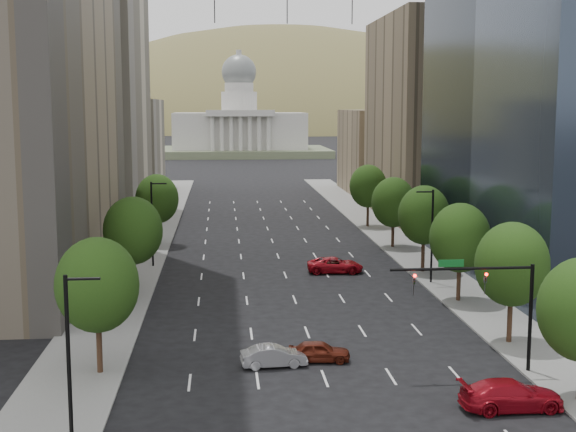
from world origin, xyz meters
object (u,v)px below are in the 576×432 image
object	(u,v)px
traffic_signal	(493,294)
car_red_near	(511,395)
car_silver	(274,356)
capitol	(239,130)
car_maroon	(319,351)
car_red_far	(335,265)

from	to	relation	value
traffic_signal	car_red_near	bearing A→B (deg)	-98.27
car_red_near	car_silver	world-z (taller)	car_red_near
capitol	car_red_near	distance (m)	225.87
traffic_signal	capitol	bearing A→B (deg)	92.74
car_maroon	car_red_far	bearing A→B (deg)	-5.97
traffic_signal	car_silver	world-z (taller)	traffic_signal
car_maroon	car_red_far	distance (m)	27.86
traffic_signal	capitol	xyz separation A→B (m)	(-10.53, 219.71, 3.40)
car_silver	car_red_far	xyz separation A→B (m)	(8.13, 28.16, 0.08)
car_red_near	car_silver	size ratio (longest dim) A/B	1.35
traffic_signal	capitol	world-z (taller)	capitol
traffic_signal	car_red_far	bearing A→B (deg)	99.97
car_red_near	car_maroon	world-z (taller)	car_red_near
car_silver	car_maroon	bearing A→B (deg)	-81.36
capitol	traffic_signal	bearing A→B (deg)	-87.26
capitol	car_maroon	world-z (taller)	capitol
car_maroon	capitol	bearing A→B (deg)	4.54
traffic_signal	car_silver	xyz separation A→B (m)	(-13.53, 2.51, -4.47)
car_maroon	car_red_near	bearing A→B (deg)	-128.88
car_maroon	car_red_far	xyz separation A→B (m)	(5.07, 27.39, 0.09)
capitol	car_red_near	bearing A→B (deg)	-87.54
capitol	car_red_near	xyz separation A→B (m)	(9.68, -225.53, -7.74)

